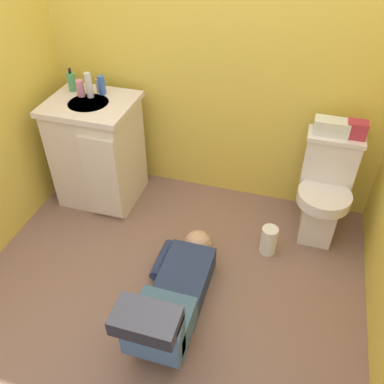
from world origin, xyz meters
TOP-DOWN VIEW (x-y plane):
  - ground_plane at (0.00, 0.00)m, footprint 2.92×3.18m
  - wall_back at (0.00, 1.13)m, footprint 2.58×0.08m
  - toilet at (0.86, 0.81)m, footprint 0.36×0.46m
  - vanity_cabinet at (-0.79, 0.74)m, footprint 0.60×0.53m
  - faucet at (-0.79, 0.89)m, footprint 0.02×0.02m
  - person_plumber at (0.10, -0.18)m, footprint 0.39×1.06m
  - tissue_box at (0.82, 0.90)m, footprint 0.22×0.11m
  - toiletry_bag at (0.97, 0.90)m, footprint 0.12×0.09m
  - soap_dispenser at (-0.98, 0.87)m, footprint 0.06×0.06m
  - bottle_pink at (-0.88, 0.81)m, footprint 0.05×0.05m
  - bottle_clear at (-0.82, 0.81)m, footprint 0.05×0.05m
  - bottle_blue at (-0.76, 0.88)m, footprint 0.05×0.05m
  - paper_towel_roll at (0.56, 0.49)m, footprint 0.11×0.11m

SIDE VIEW (x-z plane):
  - ground_plane at x=0.00m, z-range -0.04..0.00m
  - paper_towel_roll at x=0.56m, z-range 0.00..0.21m
  - person_plumber at x=0.10m, z-range -0.08..0.44m
  - toilet at x=0.86m, z-range -0.01..0.74m
  - vanity_cabinet at x=-0.79m, z-range 0.01..0.83m
  - tissue_box at x=0.82m, z-range 0.75..0.85m
  - toiletry_bag at x=0.97m, z-range 0.75..0.86m
  - faucet at x=-0.79m, z-range 0.82..0.92m
  - bottle_pink at x=-0.88m, z-range 0.82..0.94m
  - bottle_blue at x=-0.76m, z-range 0.82..0.95m
  - soap_dispenser at x=-0.98m, z-range 0.80..0.97m
  - bottle_clear at x=-0.82m, z-range 0.82..0.99m
  - wall_back at x=0.00m, z-range 0.00..2.40m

